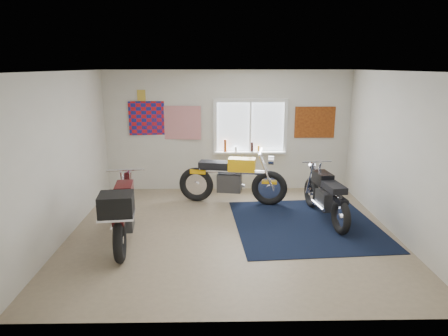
{
  "coord_description": "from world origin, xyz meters",
  "views": [
    {
      "loc": [
        -0.25,
        -6.4,
        2.78
      ],
      "look_at": [
        -0.13,
        0.4,
        1.03
      ],
      "focal_mm": 32.0,
      "sensor_mm": 36.0,
      "label": 1
    }
  ],
  "objects_px": {
    "yellow_triumph": "(232,180)",
    "maroon_tourer": "(123,212)",
    "navy_rug": "(305,224)",
    "black_chrome_bike": "(325,196)"
  },
  "relations": [
    {
      "from": "black_chrome_bike",
      "to": "maroon_tourer",
      "type": "relative_size",
      "value": 0.92
    },
    {
      "from": "navy_rug",
      "to": "yellow_triumph",
      "type": "bearing_deg",
      "value": 136.76
    },
    {
      "from": "navy_rug",
      "to": "maroon_tourer",
      "type": "xyz_separation_m",
      "value": [
        -3.07,
        -0.78,
        0.55
      ]
    },
    {
      "from": "yellow_triumph",
      "to": "black_chrome_bike",
      "type": "height_order",
      "value": "yellow_triumph"
    },
    {
      "from": "black_chrome_bike",
      "to": "yellow_triumph",
      "type": "bearing_deg",
      "value": 52.92
    },
    {
      "from": "black_chrome_bike",
      "to": "maroon_tourer",
      "type": "distance_m",
      "value": 3.64
    },
    {
      "from": "yellow_triumph",
      "to": "maroon_tourer",
      "type": "distance_m",
      "value": 2.68
    },
    {
      "from": "navy_rug",
      "to": "yellow_triumph",
      "type": "xyz_separation_m",
      "value": [
        -1.29,
        1.21,
        0.49
      ]
    },
    {
      "from": "yellow_triumph",
      "to": "black_chrome_bike",
      "type": "bearing_deg",
      "value": -18.84
    },
    {
      "from": "navy_rug",
      "to": "black_chrome_bike",
      "type": "distance_m",
      "value": 0.65
    }
  ]
}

